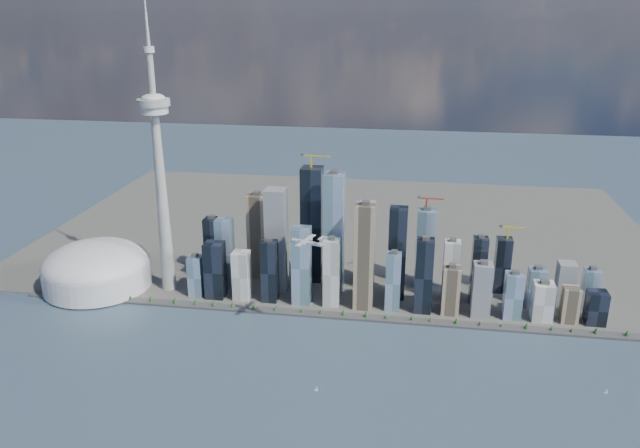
% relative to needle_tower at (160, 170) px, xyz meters
% --- Properties ---
extents(ground, '(4000.00, 4000.00, 0.00)m').
position_rel_needle_tower_xyz_m(ground, '(300.00, -310.00, -235.84)').
color(ground, '#2E4351').
rests_on(ground, ground).
extents(seawall, '(1100.00, 22.00, 4.00)m').
position_rel_needle_tower_xyz_m(seawall, '(300.00, -60.00, -233.84)').
color(seawall, '#383838').
rests_on(seawall, ground).
extents(land, '(1400.00, 900.00, 3.00)m').
position_rel_needle_tower_xyz_m(land, '(300.00, 390.00, -234.34)').
color(land, '#4C4C47').
rests_on(land, ground).
extents(shoreline_trees, '(960.53, 7.20, 8.80)m').
position_rel_needle_tower_xyz_m(shoreline_trees, '(300.00, -60.00, -227.06)').
color(shoreline_trees, '#3F2D1E').
rests_on(shoreline_trees, seawall).
extents(skyscraper_cluster, '(736.00, 142.00, 251.79)m').
position_rel_needle_tower_xyz_m(skyscraper_cluster, '(359.62, 26.82, -157.84)').
color(skyscraper_cluster, black).
rests_on(skyscraper_cluster, land).
extents(needle_tower, '(56.00, 56.00, 550.50)m').
position_rel_needle_tower_xyz_m(needle_tower, '(0.00, 0.00, 0.00)').
color(needle_tower, gray).
rests_on(needle_tower, land).
extents(dome_stadium, '(200.00, 200.00, 86.00)m').
position_rel_needle_tower_xyz_m(dome_stadium, '(-140.00, -10.00, -196.40)').
color(dome_stadium, silver).
rests_on(dome_stadium, land).
extents(airplane, '(60.97, 54.48, 15.20)m').
position_rel_needle_tower_xyz_m(airplane, '(293.58, -145.37, -65.97)').
color(airplane, silver).
rests_on(airplane, ground).
extents(sailboat_west, '(5.93, 1.96, 8.20)m').
position_rel_needle_tower_xyz_m(sailboat_west, '(329.40, -283.50, -233.21)').
color(sailboat_west, white).
rests_on(sailboat_west, ground).
extents(sailboat_east, '(5.99, 2.90, 8.32)m').
position_rel_needle_tower_xyz_m(sailboat_east, '(731.32, -227.11, -233.17)').
color(sailboat_east, white).
rests_on(sailboat_east, ground).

